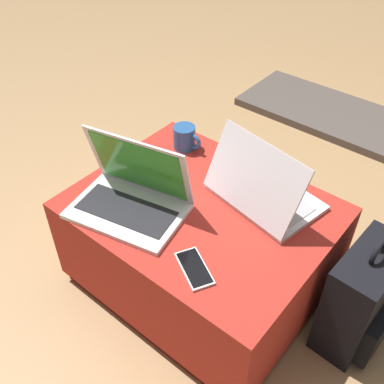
% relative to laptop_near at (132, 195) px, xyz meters
% --- Properties ---
extents(ground_plane, '(14.00, 14.00, 0.00)m').
position_rel_laptop_near_xyz_m(ground_plane, '(0.18, 0.15, -0.46)').
color(ground_plane, tan).
extents(ottoman, '(0.86, 0.68, 0.41)m').
position_rel_laptop_near_xyz_m(ottoman, '(0.18, 0.15, -0.26)').
color(ottoman, maroon).
rests_on(ottoman, ground_plane).
extents(laptop_near, '(0.42, 0.33, 0.26)m').
position_rel_laptop_near_xyz_m(laptop_near, '(0.00, 0.00, 0.00)').
color(laptop_near, silver).
rests_on(laptop_near, ottoman).
extents(laptop_far, '(0.40, 0.31, 0.24)m').
position_rel_laptop_near_xyz_m(laptop_far, '(0.32, 0.30, -0.00)').
color(laptop_far, silver).
rests_on(laptop_far, ottoman).
extents(cell_phone, '(0.17, 0.13, 0.01)m').
position_rel_laptop_near_xyz_m(cell_phone, '(0.33, -0.08, -0.05)').
color(cell_phone, white).
rests_on(cell_phone, ottoman).
extents(backpack, '(0.21, 0.31, 0.47)m').
position_rel_laptop_near_xyz_m(backpack, '(0.74, 0.32, -0.27)').
color(backpack, black).
rests_on(backpack, ground_plane).
extents(coffee_mug, '(0.12, 0.09, 0.09)m').
position_rel_laptop_near_xyz_m(coffee_mug, '(-0.09, 0.38, -0.01)').
color(coffee_mug, '#285693').
rests_on(coffee_mug, ottoman).
extents(fireplace_hearth, '(1.40, 0.50, 0.04)m').
position_rel_laptop_near_xyz_m(fireplace_hearth, '(0.18, 1.62, -0.44)').
color(fireplace_hearth, '#564C47').
rests_on(fireplace_hearth, ground_plane).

